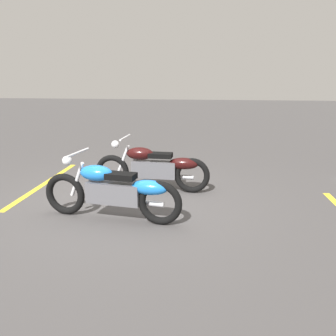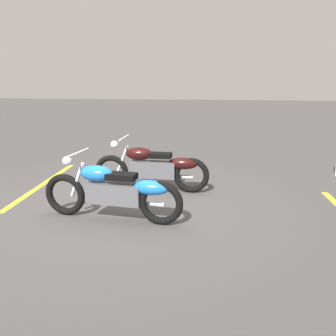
% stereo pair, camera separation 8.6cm
% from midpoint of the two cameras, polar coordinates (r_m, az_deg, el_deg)
% --- Properties ---
extents(ground_plane, '(60.00, 60.00, 0.00)m').
position_cam_midpoint_polar(ground_plane, '(6.16, -7.82, -5.64)').
color(ground_plane, '#474444').
extents(motorcycle_bright_foreground, '(2.23, 0.62, 1.04)m').
position_cam_midpoint_polar(motorcycle_bright_foreground, '(5.31, -9.20, -3.72)').
color(motorcycle_bright_foreground, black).
rests_on(motorcycle_bright_foreground, ground).
extents(motorcycle_dark_foreground, '(2.23, 0.62, 1.04)m').
position_cam_midpoint_polar(motorcycle_dark_foreground, '(6.62, -2.74, 0.12)').
color(motorcycle_dark_foreground, black).
rests_on(motorcycle_dark_foreground, ground).
extents(parking_stripe_near, '(0.22, 3.20, 0.01)m').
position_cam_midpoint_polar(parking_stripe_near, '(7.60, -20.04, -2.47)').
color(parking_stripe_near, yellow).
rests_on(parking_stripe_near, ground).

